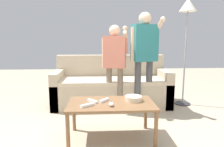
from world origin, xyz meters
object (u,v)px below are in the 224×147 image
(floor_lamp, at_px, (187,16))
(game_remote_wand_near, at_px, (104,100))
(coffee_table, at_px, (111,107))
(couch, at_px, (111,87))
(game_remote_wand_far, at_px, (87,105))
(game_remote_wand_spare, at_px, (93,101))
(snack_bowl, at_px, (133,98))
(player_right, at_px, (144,51))
(game_remote_nunchuk, at_px, (111,104))
(player_center, at_px, (115,58))

(floor_lamp, bearing_deg, game_remote_wand_near, -140.50)
(coffee_table, bearing_deg, couch, 86.88)
(game_remote_wand_far, bearing_deg, coffee_table, 25.74)
(game_remote_wand_near, distance_m, game_remote_wand_spare, 0.14)
(couch, relative_size, snack_bowl, 10.04)
(floor_lamp, height_order, player_right, floor_lamp)
(player_right, bearing_deg, coffee_table, -121.97)
(game_remote_nunchuk, distance_m, player_center, 1.15)
(floor_lamp, distance_m, game_remote_wand_far, 2.45)
(player_right, bearing_deg, snack_bowl, -109.28)
(snack_bowl, bearing_deg, game_remote_wand_far, -161.08)
(player_center, bearing_deg, game_remote_nunchuk, -95.94)
(coffee_table, height_order, player_center, player_center)
(game_remote_nunchuk, height_order, game_remote_wand_spare, game_remote_nunchuk)
(player_right, bearing_deg, game_remote_wand_far, -128.78)
(floor_lamp, relative_size, player_center, 1.34)
(game_remote_nunchuk, distance_m, floor_lamp, 2.27)
(coffee_table, relative_size, floor_lamp, 0.54)
(coffee_table, xyz_separation_m, player_center, (0.10, 0.93, 0.49))
(couch, height_order, game_remote_nunchuk, couch)
(game_remote_nunchuk, bearing_deg, game_remote_wand_near, 114.96)
(snack_bowl, xyz_separation_m, game_remote_wand_spare, (-0.50, -0.04, -0.01))
(coffee_table, relative_size, player_center, 0.72)
(couch, distance_m, game_remote_wand_near, 1.34)
(coffee_table, bearing_deg, game_remote_wand_far, -154.26)
(game_remote_nunchuk, relative_size, game_remote_wand_spare, 0.63)
(coffee_table, xyz_separation_m, player_right, (0.58, 0.93, 0.62))
(player_center, bearing_deg, game_remote_wand_spare, -109.54)
(player_right, distance_m, game_remote_wand_near, 1.24)
(game_remote_wand_near, bearing_deg, game_remote_wand_spare, -170.81)
(player_right, relative_size, game_remote_wand_spare, 11.56)
(player_right, bearing_deg, floor_lamp, 22.12)
(couch, height_order, game_remote_wand_far, couch)
(snack_bowl, bearing_deg, floor_lamp, 47.11)
(couch, height_order, coffee_table, couch)
(game_remote_nunchuk, bearing_deg, floor_lamp, 44.78)
(game_remote_wand_far, relative_size, game_remote_wand_spare, 1.09)
(floor_lamp, bearing_deg, couch, 175.48)
(coffee_table, bearing_deg, player_right, 58.03)
(snack_bowl, bearing_deg, game_remote_wand_near, -177.68)
(couch, relative_size, game_remote_wand_far, 13.51)
(game_remote_wand_near, bearing_deg, snack_bowl, 2.32)
(coffee_table, xyz_separation_m, game_remote_nunchuk, (-0.01, -0.13, 0.08))
(game_remote_nunchuk, xyz_separation_m, floor_lamp, (1.40, 1.39, 1.12))
(coffee_table, height_order, player_right, player_right)
(couch, distance_m, player_center, 0.72)
(snack_bowl, relative_size, game_remote_nunchuk, 2.33)
(game_remote_nunchuk, bearing_deg, couch, 86.92)
(snack_bowl, xyz_separation_m, game_remote_nunchuk, (-0.28, -0.18, -0.01))
(game_remote_nunchuk, distance_m, player_right, 1.33)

